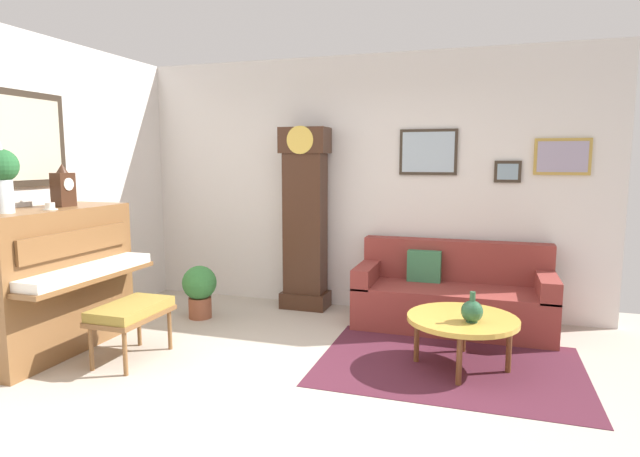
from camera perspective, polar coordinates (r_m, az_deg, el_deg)
name	(u,v)px	position (r m, az deg, el deg)	size (l,w,h in m)	color
ground_plane	(281,400)	(3.97, -4.31, -18.18)	(6.40, 6.00, 0.10)	#B2A899
wall_back	(361,184)	(5.87, 4.55, 4.90)	(5.30, 0.13, 2.80)	silver
area_rug	(449,365)	(4.52, 13.91, -14.31)	(2.10, 1.50, 0.01)	#4C1E2D
piano	(51,280)	(5.13, -27.29, -4.98)	(0.87, 1.44, 1.26)	brown
piano_bench	(131,312)	(4.67, -19.93, -8.62)	(0.42, 0.70, 0.48)	brown
grandfather_clock	(305,223)	(5.83, -1.63, 0.57)	(0.52, 0.34, 2.03)	#3D2316
couch	(452,296)	(5.46, 14.25, -7.12)	(1.90, 0.80, 0.84)	maroon
coffee_table	(462,320)	(4.40, 15.30, -9.66)	(0.88, 0.88, 0.42)	gold
mantel_clock	(63,187)	(5.17, -26.25, 4.06)	(0.13, 0.18, 0.38)	#3D2316
flower_vase	(1,173)	(4.75, -31.48, 5.22)	(0.26, 0.26, 0.58)	silver
teacup	(50,207)	(4.90, -27.41, 2.10)	(0.12, 0.12, 0.06)	white
green_jug	(472,311)	(4.25, 16.28, -8.65)	(0.17, 0.17, 0.24)	#234C33
potted_plant	(200,288)	(5.70, -13.03, -6.36)	(0.36, 0.36, 0.56)	#935138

